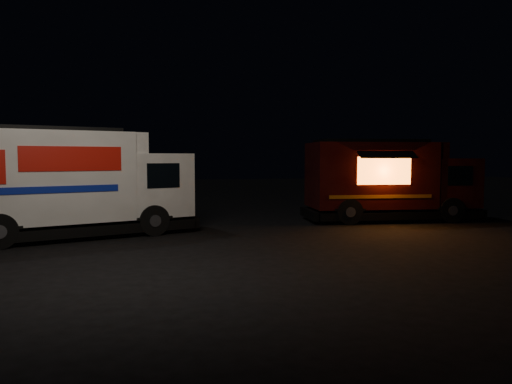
{
  "coord_description": "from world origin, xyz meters",
  "views": [
    {
      "loc": [
        -1.71,
        -13.54,
        2.39
      ],
      "look_at": [
        1.76,
        2.0,
        1.28
      ],
      "focal_mm": 35.0,
      "sensor_mm": 36.0,
      "label": 1
    }
  ],
  "objects": [
    {
      "name": "red_truck",
      "position": [
        7.41,
        3.78,
        1.52
      ],
      "size": [
        6.73,
        2.98,
        3.04
      ],
      "primitive_type": null,
      "rotation": [
        0.0,
        0.0,
        -0.09
      ],
      "color": "#380E0A",
      "rests_on": "ground"
    },
    {
      "name": "ground",
      "position": [
        0.0,
        0.0,
        0.0
      ],
      "size": [
        80.0,
        80.0,
        0.0
      ],
      "primitive_type": "plane",
      "color": "black",
      "rests_on": "ground"
    },
    {
      "name": "white_truck",
      "position": [
        -3.76,
        2.21,
        1.62
      ],
      "size": [
        7.57,
        4.7,
        3.25
      ],
      "primitive_type": null,
      "rotation": [
        0.0,
        0.0,
        0.34
      ],
      "color": "white",
      "rests_on": "ground"
    }
  ]
}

